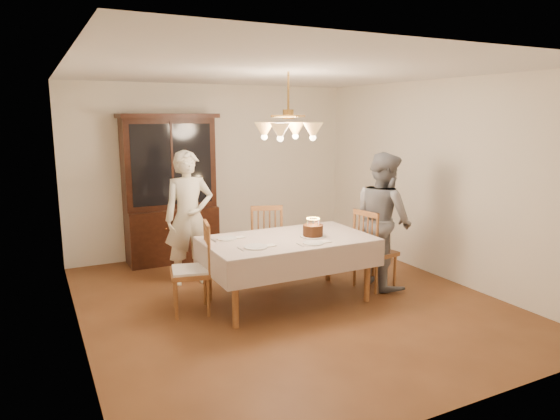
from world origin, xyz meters
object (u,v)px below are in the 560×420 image
china_hutch (170,191)px  chair_far_side (266,244)px  birthday_cake (313,231)px  elderly_woman (189,218)px  dining_table (288,244)px

china_hutch → chair_far_side: bearing=-55.1°
birthday_cake → chair_far_side: bearing=97.2°
birthday_cake → china_hutch: bearing=114.2°
china_hutch → elderly_woman: size_ratio=1.26×
china_hutch → elderly_woman: (-0.05, -1.10, -0.19)m
dining_table → chair_far_side: 0.98m
china_hutch → birthday_cake: size_ratio=7.20×
dining_table → china_hutch: (-0.76, 2.25, 0.36)m
china_hutch → birthday_cake: bearing=-65.8°
china_hutch → birthday_cake: 2.57m
dining_table → chair_far_side: bearing=80.4°
elderly_woman → chair_far_side: bearing=-5.6°
china_hutch → birthday_cake: china_hutch is taller
elderly_woman → china_hutch: bearing=94.3°
chair_far_side → birthday_cake: chair_far_side is taller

